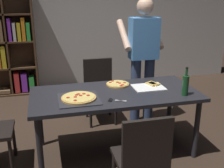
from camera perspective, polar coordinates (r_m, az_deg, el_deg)
The scene contains 11 objects.
ground_plane at distance 3.45m, azimuth 0.62°, elevation -13.50°, with size 12.00×12.00×0.00m, color #38281E.
back_wall at distance 5.48m, azimuth -6.38°, elevation 14.11°, with size 6.40×0.10×2.80m, color silver.
dining_table at distance 3.14m, azimuth 0.66°, elevation -2.96°, with size 1.87×0.86×0.75m.
chair_near_camera at distance 2.44m, azimuth 6.25°, elevation -14.43°, with size 0.42×0.42×0.90m.
chair_far_side at distance 4.03m, azimuth -2.63°, elevation -0.46°, with size 0.42×0.42×0.90m.
person_serving_pizza at distance 3.84m, azimuth 6.39°, elevation 6.03°, with size 0.55×0.54×1.75m.
pepperoni_pizza_on_tray at distance 2.93m, azimuth -6.85°, elevation -2.89°, with size 0.43×0.43×0.04m.
pizza_slices_on_towel at distance 3.31m, azimuth 7.82°, elevation -0.41°, with size 0.36×0.29×0.03m.
wine_bottle at distance 3.10m, azimuth 14.89°, elevation -0.15°, with size 0.07×0.07×0.32m.
kitchen_scissors at distance 2.88m, azimuth 0.43°, elevation -3.36°, with size 0.20×0.13×0.01m.
second_pizza_plain at distance 3.35m, azimuth 1.18°, elevation -0.01°, with size 0.28×0.28×0.03m.
Camera 1 is at (-0.74, -2.82, 1.84)m, focal length 44.39 mm.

